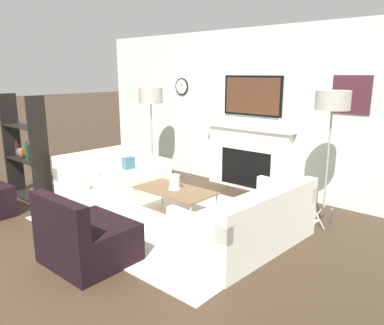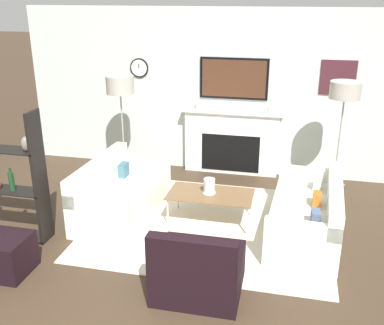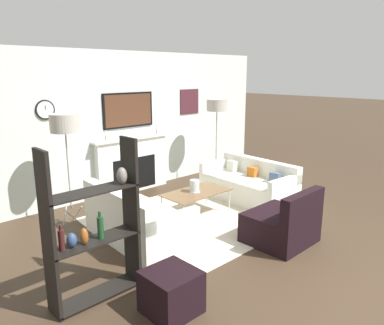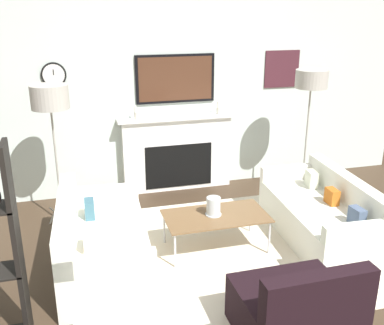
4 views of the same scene
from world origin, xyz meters
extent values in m
plane|color=#3D2D1F|center=(0.00, 0.00, 0.00)|extent=(60.00, 60.00, 0.00)
cube|color=silver|center=(0.00, 4.76, 1.35)|extent=(7.17, 0.07, 2.70)
cube|color=white|center=(0.00, 4.65, 0.53)|extent=(1.57, 0.16, 1.05)
cube|color=black|center=(0.00, 4.56, 0.38)|extent=(0.97, 0.01, 0.63)
cube|color=white|center=(0.00, 4.63, 1.07)|extent=(1.69, 0.22, 0.04)
cylinder|color=#B2AD9E|center=(-0.59, 4.60, 1.14)|extent=(0.04, 0.04, 0.10)
cylinder|color=white|center=(-0.59, 4.60, 1.24)|extent=(0.03, 0.03, 0.09)
cylinder|color=#B2AD9E|center=(0.59, 4.60, 1.14)|extent=(0.04, 0.04, 0.10)
cylinder|color=white|center=(0.59, 4.60, 1.24)|extent=(0.03, 0.03, 0.09)
cube|color=black|center=(0.00, 4.71, 1.60)|extent=(1.11, 0.04, 0.66)
cube|color=#4C2D1E|center=(0.00, 4.69, 1.60)|extent=(1.03, 0.01, 0.60)
cylinder|color=black|center=(-1.60, 4.71, 1.72)|extent=(0.32, 0.02, 0.32)
cylinder|color=silver|center=(-1.60, 4.70, 1.72)|extent=(0.27, 0.00, 0.27)
cube|color=black|center=(-1.60, 4.69, 1.75)|extent=(0.01, 0.00, 0.07)
cube|color=#441E27|center=(1.60, 4.72, 1.68)|extent=(0.53, 0.02, 0.53)
cube|color=beige|center=(0.00, 2.74, 0.01)|extent=(3.14, 2.62, 0.01)
cube|color=white|center=(-1.22, 2.74, 0.21)|extent=(0.93, 1.66, 0.43)
cube|color=white|center=(-1.56, 2.76, 0.60)|extent=(0.24, 1.63, 0.35)
cube|color=white|center=(-1.18, 3.50, 0.52)|extent=(0.85, 0.14, 0.18)
cube|color=white|center=(-1.25, 1.98, 0.52)|extent=(0.85, 0.14, 0.18)
cube|color=#3A6272|center=(-1.33, 3.10, 0.52)|extent=(0.10, 0.20, 0.20)
cube|color=beige|center=(-1.36, 2.39, 0.52)|extent=(0.12, 0.20, 0.19)
cube|color=white|center=(1.22, 2.74, 0.21)|extent=(0.92, 1.80, 0.42)
cube|color=white|center=(1.55, 2.72, 0.58)|extent=(0.26, 1.76, 0.30)
cube|color=white|center=(1.17, 1.92, 0.51)|extent=(0.83, 0.15, 0.18)
cube|color=white|center=(1.27, 3.57, 0.51)|extent=(0.83, 0.15, 0.18)
cube|color=#4B5C78|center=(1.31, 2.22, 0.52)|extent=(0.11, 0.19, 0.18)
cube|color=#BA5F1C|center=(1.34, 2.73, 0.51)|extent=(0.10, 0.18, 0.18)
cube|color=beige|center=(1.37, 3.25, 0.53)|extent=(0.13, 0.22, 0.20)
cube|color=black|center=(0.15, 1.33, 0.21)|extent=(0.88, 0.80, 0.42)
cube|color=black|center=(0.16, 1.00, 0.61)|extent=(0.87, 0.15, 0.37)
cube|color=brown|center=(-0.01, 2.83, 0.40)|extent=(1.12, 0.61, 0.02)
cylinder|color=#B7B7BC|center=(-0.53, 2.56, 0.20)|extent=(0.02, 0.02, 0.39)
cylinder|color=#B7B7BC|center=(0.51, 2.56, 0.20)|extent=(0.02, 0.02, 0.39)
cylinder|color=#B7B7BC|center=(-0.53, 3.09, 0.20)|extent=(0.02, 0.02, 0.39)
cylinder|color=#B7B7BC|center=(0.51, 3.09, 0.20)|extent=(0.02, 0.02, 0.39)
cylinder|color=silver|center=(-0.03, 2.85, 0.51)|extent=(0.15, 0.15, 0.20)
cylinder|color=silver|center=(-0.03, 2.85, 0.46)|extent=(0.08, 0.08, 0.11)
cylinder|color=silver|center=(-0.03, 2.85, 0.42)|extent=(0.18, 0.18, 0.01)
cylinder|color=#9E998E|center=(-1.54, 3.96, 0.13)|extent=(0.09, 0.23, 0.27)
cylinder|color=#9E998E|center=(-1.73, 4.01, 0.13)|extent=(0.17, 0.19, 0.27)
cylinder|color=#9E998E|center=(-1.67, 3.82, 0.13)|extent=(0.23, 0.07, 0.27)
cylinder|color=#9E998E|center=(-1.65, 3.93, 0.85)|extent=(0.02, 0.02, 1.18)
cylinder|color=#B2ADA3|center=(-1.65, 3.93, 1.58)|extent=(0.43, 0.43, 0.27)
cylinder|color=#9E998E|center=(1.75, 3.96, 0.14)|extent=(0.09, 0.23, 0.29)
cylinder|color=#9E998E|center=(1.57, 4.01, 0.14)|extent=(0.17, 0.19, 0.29)
cylinder|color=#9E998E|center=(1.62, 3.82, 0.14)|extent=(0.23, 0.07, 0.29)
cylinder|color=#9E998E|center=(1.65, 3.93, 0.90)|extent=(0.02, 0.02, 1.25)
cylinder|color=#B2ADA3|center=(1.65, 3.93, 1.65)|extent=(0.42, 0.42, 0.24)
cube|color=black|center=(-2.83, 1.89, 0.83)|extent=(0.04, 0.28, 1.66)
cube|color=black|center=(-1.91, 1.89, 0.83)|extent=(0.04, 0.28, 1.66)
cube|color=black|center=(-2.37, 1.89, 0.03)|extent=(0.96, 0.28, 0.02)
cube|color=black|center=(-2.37, 1.89, 0.64)|extent=(0.96, 0.28, 0.01)
cube|color=black|center=(-2.37, 1.89, 1.17)|extent=(0.96, 0.28, 0.02)
cylinder|color=#194223|center=(-2.29, 1.89, 0.76)|extent=(0.07, 0.07, 0.24)
cylinder|color=#194223|center=(-2.29, 1.89, 0.91)|extent=(0.03, 0.03, 0.06)
cylinder|color=#3D1919|center=(-2.70, 1.91, 0.75)|extent=(0.06, 0.06, 0.21)
cylinder|color=#3D1919|center=(-2.70, 1.91, 0.88)|extent=(0.03, 0.03, 0.05)
ellipsoid|color=brown|center=(-2.48, 1.88, 0.73)|extent=(0.08, 0.08, 0.17)
ellipsoid|color=gray|center=(-2.02, 1.87, 1.26)|extent=(0.11, 0.11, 0.18)
ellipsoid|color=navy|center=(-2.60, 1.90, 0.72)|extent=(0.10, 0.10, 0.15)
cube|color=black|center=(-1.96, 1.17, 0.22)|extent=(0.49, 0.49, 0.43)
camera|label=1|loc=(3.40, -0.73, 1.97)|focal=35.00mm
camera|label=2|loc=(0.96, -2.50, 2.91)|focal=42.00mm
camera|label=3|loc=(-4.06, -1.34, 2.31)|focal=35.00mm
camera|label=4|loc=(-1.42, -1.35, 2.56)|focal=42.00mm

